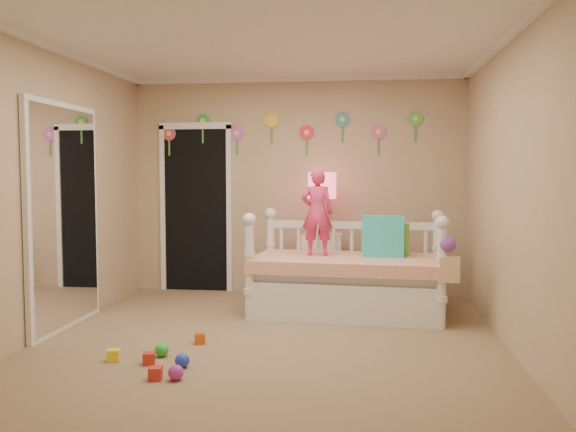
# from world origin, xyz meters

# --- Properties ---
(floor) EXTENTS (4.00, 4.50, 0.01)m
(floor) POSITION_xyz_m (0.00, 0.00, 0.00)
(floor) COLOR #7F684C
(floor) RESTS_ON ground
(ceiling) EXTENTS (4.00, 4.50, 0.01)m
(ceiling) POSITION_xyz_m (0.00, 0.00, 2.60)
(ceiling) COLOR white
(ceiling) RESTS_ON floor
(back_wall) EXTENTS (4.00, 0.01, 2.60)m
(back_wall) POSITION_xyz_m (0.00, 2.25, 1.30)
(back_wall) COLOR tan
(back_wall) RESTS_ON floor
(left_wall) EXTENTS (0.01, 4.50, 2.60)m
(left_wall) POSITION_xyz_m (-2.00, 0.00, 1.30)
(left_wall) COLOR tan
(left_wall) RESTS_ON floor
(right_wall) EXTENTS (0.01, 4.50, 2.60)m
(right_wall) POSITION_xyz_m (2.00, 0.00, 1.30)
(right_wall) COLOR tan
(right_wall) RESTS_ON floor
(crown_molding) EXTENTS (4.00, 4.50, 0.06)m
(crown_molding) POSITION_xyz_m (0.00, 0.00, 2.57)
(crown_molding) COLOR white
(crown_molding) RESTS_ON ceiling
(daybed) EXTENTS (2.03, 1.19, 1.06)m
(daybed) POSITION_xyz_m (0.64, 1.22, 0.53)
(daybed) COLOR white
(daybed) RESTS_ON floor
(pillow_turquoise) EXTENTS (0.43, 0.17, 0.43)m
(pillow_turquoise) POSITION_xyz_m (1.00, 1.25, 0.80)
(pillow_turquoise) COLOR #26BEA2
(pillow_turquoise) RESTS_ON daybed
(pillow_lime) EXTENTS (0.38, 0.20, 0.34)m
(pillow_lime) POSITION_xyz_m (1.09, 1.40, 0.76)
(pillow_lime) COLOR #7CD13F
(pillow_lime) RESTS_ON daybed
(child) EXTENTS (0.33, 0.22, 0.91)m
(child) POSITION_xyz_m (0.32, 1.28, 1.04)
(child) COLOR #F1366E
(child) RESTS_ON daybed
(nightstand) EXTENTS (0.45, 0.34, 0.75)m
(nightstand) POSITION_xyz_m (0.33, 1.94, 0.38)
(nightstand) COLOR white
(nightstand) RESTS_ON floor
(table_lamp) EXTENTS (0.32, 0.32, 0.71)m
(table_lamp) POSITION_xyz_m (0.33, 1.94, 1.22)
(table_lamp) COLOR #DD1D54
(table_lamp) RESTS_ON nightstand
(closet_doorway) EXTENTS (0.90, 0.04, 2.07)m
(closet_doorway) POSITION_xyz_m (-1.25, 2.23, 1.03)
(closet_doorway) COLOR black
(closet_doorway) RESTS_ON back_wall
(flower_decals) EXTENTS (3.40, 0.02, 0.50)m
(flower_decals) POSITION_xyz_m (-0.09, 2.24, 1.94)
(flower_decals) COLOR #B2668C
(flower_decals) RESTS_ON back_wall
(mirror_closet) EXTENTS (0.07, 1.30, 2.10)m
(mirror_closet) POSITION_xyz_m (-1.96, 0.30, 1.05)
(mirror_closet) COLOR white
(mirror_closet) RESTS_ON left_wall
(hanging_bag) EXTENTS (0.20, 0.16, 0.36)m
(hanging_bag) POSITION_xyz_m (1.57, 0.66, 0.65)
(hanging_bag) COLOR beige
(hanging_bag) RESTS_ON daybed
(toy_scatter) EXTENTS (1.15, 1.48, 0.11)m
(toy_scatter) POSITION_xyz_m (-0.72, -0.37, 0.06)
(toy_scatter) COLOR #996666
(toy_scatter) RESTS_ON floor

